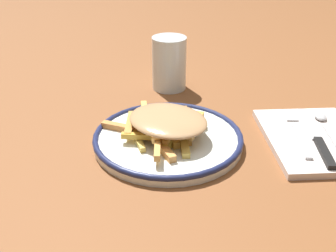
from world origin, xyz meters
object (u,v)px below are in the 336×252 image
object	(u,v)px
water_glass	(168,63)
fork	(298,132)
knife	(318,140)
spoon	(325,125)
plate	(168,138)
napkin	(314,139)
fries_heap	(166,123)

from	to	relation	value
water_glass	fork	bearing A→B (deg)	-44.55
fork	knife	bearing A→B (deg)	-49.83
fork	spoon	xyz separation A→B (m)	(0.06, 0.02, 0.00)
knife	spoon	xyz separation A→B (m)	(0.03, 0.05, 0.00)
plate	knife	bearing A→B (deg)	-2.75
plate	napkin	world-z (taller)	plate
fries_heap	water_glass	bearing A→B (deg)	89.64
plate	knife	world-z (taller)	same
fries_heap	water_glass	distance (m)	0.25
plate	fries_heap	world-z (taller)	fries_heap
fork	fries_heap	bearing A→B (deg)	-176.01
napkin	water_glass	xyz separation A→B (m)	(-0.26, 0.24, 0.05)
napkin	fork	distance (m)	0.03
knife	plate	bearing A→B (deg)	177.25
fork	water_glass	xyz separation A→B (m)	(-0.23, 0.23, 0.04)
water_glass	knife	bearing A→B (deg)	-45.13
fork	spoon	bearing A→B (deg)	21.91
napkin	knife	world-z (taller)	knife
water_glass	fries_heap	bearing A→B (deg)	-90.36
fries_heap	fork	bearing A→B (deg)	3.99
napkin	spoon	bearing A→B (deg)	50.09
napkin	fork	xyz separation A→B (m)	(-0.03, 0.01, 0.01)
water_glass	napkin	bearing A→B (deg)	-42.87
spoon	water_glass	xyz separation A→B (m)	(-0.29, 0.21, 0.04)
fork	napkin	bearing A→B (deg)	-24.09
napkin	knife	xyz separation A→B (m)	(-0.00, -0.02, 0.01)
fries_heap	spoon	world-z (taller)	fries_heap
napkin	fork	size ratio (longest dim) A/B	1.25
fries_heap	knife	bearing A→B (deg)	-3.19
spoon	knife	bearing A→B (deg)	-119.32
napkin	knife	distance (m)	0.02
knife	spoon	distance (m)	0.06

